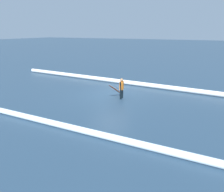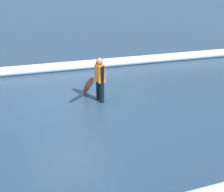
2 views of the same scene
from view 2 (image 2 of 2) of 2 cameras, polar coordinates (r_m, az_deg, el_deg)
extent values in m
plane|color=#273F56|center=(10.07, -7.98, -0.92)|extent=(191.66, 191.66, 0.00)
cylinder|color=black|center=(9.78, -1.80, 0.58)|extent=(0.14, 0.14, 0.63)
cylinder|color=black|center=(10.02, -2.45, 1.10)|extent=(0.14, 0.14, 0.63)
cube|color=orange|center=(9.71, -2.18, 4.06)|extent=(0.24, 0.36, 0.53)
sphere|color=#976E4A|center=(9.60, -2.21, 6.17)|extent=(0.22, 0.22, 0.22)
cylinder|color=black|center=(9.52, -1.65, 3.71)|extent=(0.09, 0.19, 0.60)
cylinder|color=black|center=(9.90, -2.68, 4.40)|extent=(0.09, 0.11, 0.60)
ellipsoid|color=#E55926|center=(9.68, -4.27, 1.83)|extent=(0.43, 1.81, 1.15)
ellipsoid|color=black|center=(9.68, -4.27, 1.85)|extent=(0.25, 1.44, 0.93)
cylinder|color=white|center=(12.96, -13.43, 4.72)|extent=(21.70, 0.93, 0.36)
camera|label=1|loc=(8.03, 90.68, 3.42)|focal=31.23mm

